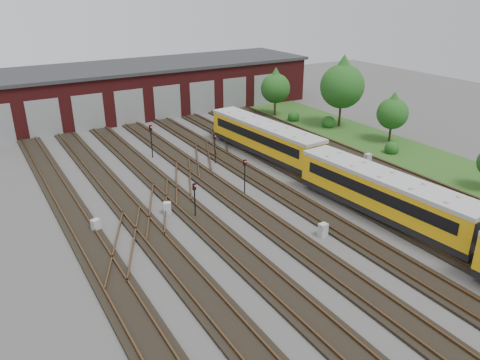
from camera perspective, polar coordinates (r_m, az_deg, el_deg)
ground at (r=33.26m, az=9.77°, el=-6.94°), size 120.00×120.00×0.00m
track_network at (r=33.50m, az=8.91°, el=-6.44°), size 30.40×70.00×0.33m
maintenance_shed at (r=65.78m, az=-13.40°, el=10.73°), size 51.00×12.50×6.35m
grass_verge at (r=52.30m, az=18.71°, el=3.44°), size 8.00×55.00×0.05m
metro_train at (r=36.31m, az=17.19°, el=-1.63°), size 3.87×47.23×3.11m
signal_mast_0 at (r=34.78m, az=-5.55°, el=-1.94°), size 0.29×0.27×2.81m
signal_mast_1 at (r=47.72m, az=-10.78°, el=5.17°), size 0.32×0.30×3.38m
signal_mast_2 at (r=38.50m, az=0.58°, el=0.93°), size 0.24×0.23×3.07m
signal_mast_3 at (r=45.58m, az=-3.08°, el=4.29°), size 0.26×0.25×2.89m
relay_cabinet_0 at (r=34.92m, az=-17.17°, el=-5.30°), size 0.69×0.63×0.93m
relay_cabinet_1 at (r=36.28m, az=-8.84°, el=-3.39°), size 0.70×0.65×0.93m
relay_cabinet_2 at (r=33.24m, az=10.07°, el=-6.02°), size 0.62×0.53×0.98m
relay_cabinet_3 at (r=51.11m, az=0.92°, el=4.80°), size 0.75×0.70×1.00m
relay_cabinet_4 at (r=47.47m, az=15.30°, el=2.53°), size 0.64×0.54×1.00m
tree_0 at (r=62.48m, az=4.36°, el=11.50°), size 3.85×3.85×6.39m
tree_1 at (r=54.07m, az=18.15°, el=8.13°), size 3.41×3.41×5.65m
tree_2 at (r=58.20m, az=12.40°, el=11.72°), size 5.27×5.27×8.73m
bush_0 at (r=51.03m, az=18.04°, el=3.90°), size 1.47×1.47×1.47m
bush_1 at (r=60.77m, az=6.56°, el=7.83°), size 1.46×1.46×1.46m
bush_2 at (r=58.63m, az=10.76°, el=7.12°), size 1.66×1.66×1.66m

